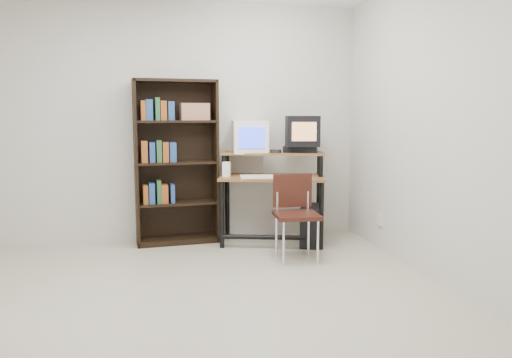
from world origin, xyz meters
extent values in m
cube|color=beige|center=(0.00, 0.00, -0.01)|extent=(4.00, 4.00, 0.01)
cube|color=beige|center=(0.00, 2.00, 1.30)|extent=(4.00, 0.01, 2.60)
cube|color=beige|center=(0.00, -2.00, 1.30)|extent=(4.00, 0.01, 2.60)
cube|color=beige|center=(2.00, 0.00, 1.30)|extent=(0.01, 4.00, 2.60)
cube|color=brown|center=(0.94, 1.60, 0.72)|extent=(1.22, 0.84, 0.03)
cube|color=brown|center=(0.97, 1.71, 0.97)|extent=(1.16, 0.62, 0.02)
cylinder|color=black|center=(0.38, 1.51, 0.36)|extent=(0.05, 0.05, 0.72)
cylinder|color=black|center=(1.37, 1.23, 0.36)|extent=(0.05, 0.05, 0.72)
cylinder|color=black|center=(0.51, 1.97, 0.49)|extent=(0.05, 0.05, 0.98)
cylinder|color=black|center=(1.50, 1.69, 0.49)|extent=(0.05, 0.05, 0.98)
cylinder|color=black|center=(0.88, 1.37, 0.12)|extent=(1.01, 0.33, 0.05)
cube|color=white|center=(0.74, 1.81, 1.15)|extent=(0.41, 0.41, 0.35)
cube|color=blue|center=(0.72, 1.61, 1.15)|extent=(0.28, 0.04, 0.22)
cube|color=black|center=(1.27, 1.65, 1.01)|extent=(0.43, 0.38, 0.08)
cube|color=black|center=(1.28, 1.62, 1.21)|extent=(0.40, 0.40, 0.33)
cube|color=tan|center=(1.25, 1.45, 1.21)|extent=(0.25, 0.06, 0.20)
cylinder|color=#26262B|center=(0.98, 1.62, 0.99)|extent=(0.15, 0.15, 0.05)
cube|color=white|center=(0.81, 1.49, 0.74)|extent=(0.49, 0.26, 0.03)
cube|color=black|center=(1.18, 1.44, 0.72)|extent=(0.25, 0.22, 0.01)
cube|color=white|center=(1.19, 1.44, 0.74)|extent=(0.11, 0.07, 0.03)
cube|color=white|center=(0.46, 1.67, 0.80)|extent=(0.10, 0.10, 0.17)
cube|color=black|center=(1.33, 1.45, 0.21)|extent=(0.34, 0.49, 0.42)
cube|color=#33140E|center=(1.02, 0.94, 0.43)|extent=(0.43, 0.43, 0.04)
cube|color=#33140E|center=(1.03, 1.12, 0.65)|extent=(0.39, 0.05, 0.33)
cylinder|color=silver|center=(0.85, 0.78, 0.21)|extent=(0.02, 0.02, 0.41)
cylinder|color=silver|center=(1.17, 0.76, 0.21)|extent=(0.02, 0.02, 0.41)
cylinder|color=silver|center=(0.86, 1.11, 0.21)|extent=(0.02, 0.02, 0.41)
cylinder|color=silver|center=(1.19, 1.09, 0.21)|extent=(0.02, 0.02, 0.41)
cube|color=black|center=(-0.48, 1.80, 0.88)|extent=(0.05, 0.29, 1.76)
cube|color=black|center=(0.36, 1.86, 0.88)|extent=(0.05, 0.29, 1.76)
cube|color=black|center=(-0.07, 1.97, 0.88)|extent=(0.88, 0.08, 1.76)
cube|color=black|center=(-0.06, 1.83, 1.74)|extent=(0.90, 0.36, 0.03)
cube|color=black|center=(-0.06, 1.83, 0.03)|extent=(0.90, 0.36, 0.06)
cube|color=black|center=(-0.06, 1.83, 0.44)|extent=(0.84, 0.33, 0.03)
cube|color=black|center=(-0.06, 1.83, 0.88)|extent=(0.84, 0.33, 0.02)
cube|color=black|center=(-0.06, 1.83, 1.32)|extent=(0.84, 0.33, 0.02)
cube|color=#94654B|center=(0.14, 1.84, 1.42)|extent=(0.31, 0.24, 0.18)
cube|color=beige|center=(1.99, 1.15, 0.30)|extent=(0.02, 0.08, 0.12)
camera|label=1|loc=(-0.36, -3.55, 1.40)|focal=35.00mm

